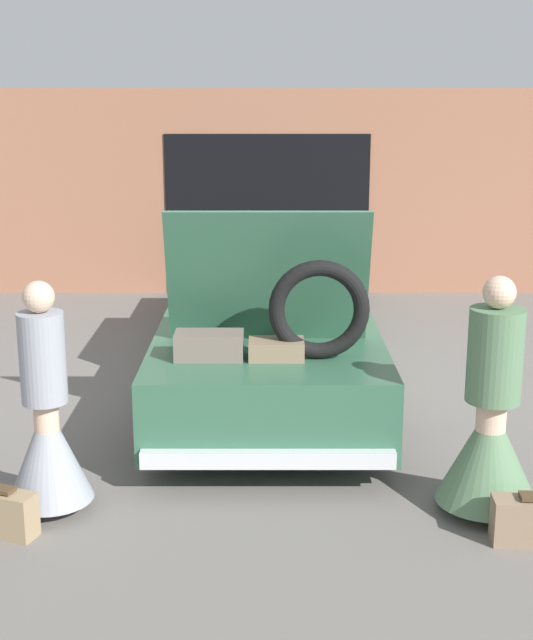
{
  "coord_description": "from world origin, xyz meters",
  "views": [
    {
      "loc": [
        -0.01,
        -8.47,
        2.75
      ],
      "look_at": [
        0.0,
        -1.48,
        0.96
      ],
      "focal_mm": 50.0,
      "sensor_mm": 36.0,
      "label": 1
    }
  ],
  "objects_px": {
    "person_left": "(46,431)",
    "person_right": "(489,431)",
    "suitcase_beside_left_person": "(3,513)",
    "suitcase_beside_right_person": "(531,520)",
    "car": "(266,320)"
  },
  "relations": [
    {
      "from": "car",
      "to": "suitcase_beside_right_person",
      "type": "bearing_deg",
      "value": -64.02
    },
    {
      "from": "person_right",
      "to": "car",
      "type": "bearing_deg",
      "value": 17.14
    },
    {
      "from": "suitcase_beside_left_person",
      "to": "car",
      "type": "bearing_deg",
      "value": 62.99
    },
    {
      "from": "person_left",
      "to": "person_right",
      "type": "xyz_separation_m",
      "value": [
        2.94,
        -0.03,
        0.01
      ]
    },
    {
      "from": "car",
      "to": "person_left",
      "type": "distance_m",
      "value": 3.28
    },
    {
      "from": "suitcase_beside_left_person",
      "to": "person_left",
      "type": "bearing_deg",
      "value": 60.57
    },
    {
      "from": "person_right",
      "to": "suitcase_beside_right_person",
      "type": "bearing_deg",
      "value": -166.12
    },
    {
      "from": "person_right",
      "to": "person_left",
      "type": "bearing_deg",
      "value": 80.12
    },
    {
      "from": "person_right",
      "to": "suitcase_beside_left_person",
      "type": "xyz_separation_m",
      "value": [
        -3.15,
        -0.34,
        -0.42
      ]
    },
    {
      "from": "person_left",
      "to": "person_right",
      "type": "bearing_deg",
      "value": 97.35
    },
    {
      "from": "person_right",
      "to": "suitcase_beside_left_person",
      "type": "height_order",
      "value": "person_right"
    },
    {
      "from": "person_left",
      "to": "suitcase_beside_right_person",
      "type": "distance_m",
      "value": 3.19
    },
    {
      "from": "car",
      "to": "person_right",
      "type": "bearing_deg",
      "value": -63.62
    },
    {
      "from": "person_right",
      "to": "suitcase_beside_right_person",
      "type": "xyz_separation_m",
      "value": [
        0.19,
        -0.44,
        -0.42
      ]
    },
    {
      "from": "car",
      "to": "suitcase_beside_left_person",
      "type": "xyz_separation_m",
      "value": [
        -1.68,
        -3.29,
        -0.43
      ]
    }
  ]
}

